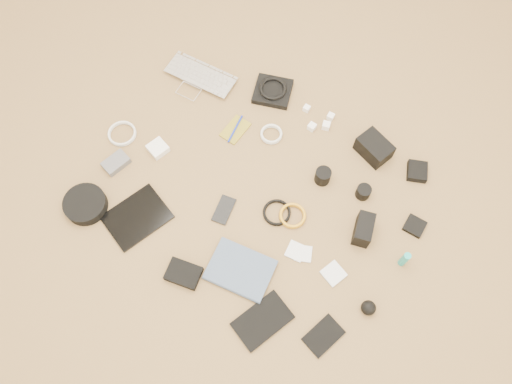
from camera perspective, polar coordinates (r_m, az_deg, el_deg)
The scene contains 33 objects.
laptop at distance 2.43m, azimuth -6.92°, elevation 12.26°, with size 0.34×0.23×0.03m, color silver.
headphone_pouch at distance 2.38m, azimuth 1.92°, elevation 11.41°, with size 0.17×0.16×0.03m, color black.
headphones at distance 2.36m, azimuth 1.94°, elevation 11.74°, with size 0.13×0.13×0.02m, color black.
charger_a at distance 2.34m, azimuth 5.80°, elevation 9.48°, with size 0.03×0.03×0.03m, color white.
charger_b at distance 2.33m, azimuth 8.52°, elevation 8.52°, with size 0.03×0.03×0.03m, color white.
charger_c at distance 2.30m, azimuth 8.02°, elevation 7.52°, with size 0.03×0.03×0.03m, color white.
charger_d at distance 2.29m, azimuth 6.40°, elevation 7.41°, with size 0.03×0.03×0.03m, color white.
dslr_camera at distance 2.25m, azimuth 13.34°, elevation 4.91°, with size 0.15×0.10×0.09m, color black.
lens_pouch at distance 2.27m, azimuth 17.93°, elevation 2.26°, with size 0.08×0.09×0.03m, color black.
notebook_olive at distance 2.28m, azimuth -2.38°, elevation 7.13°, with size 0.09×0.13×0.01m, color olive.
pen_blue at distance 2.27m, azimuth -2.39°, elevation 7.24°, with size 0.01×0.01×0.15m, color #1529AF.
cable_white_a at distance 2.26m, azimuth 1.76°, elevation 6.55°, with size 0.10×0.10×0.01m, color silver.
lens_a at distance 2.15m, azimuth 7.64°, elevation 1.82°, with size 0.07×0.07×0.07m, color black.
lens_b at distance 2.16m, azimuth 12.17°, elevation 0.01°, with size 0.06×0.06×0.06m, color black.
card_reader at distance 2.17m, azimuth 17.68°, elevation -3.73°, with size 0.08×0.08×0.02m, color black.
power_brick at distance 2.26m, azimuth -11.15°, elevation 4.91°, with size 0.08×0.08×0.03m, color white.
cable_white_b at distance 2.34m, azimuth -15.02°, elevation 6.40°, with size 0.13×0.13×0.01m, color silver.
cable_black at distance 2.10m, azimuth 2.39°, elevation -2.41°, with size 0.12×0.12×0.01m, color black.
cable_yellow at distance 2.10m, azimuth 4.18°, elevation -2.78°, with size 0.11×0.11×0.01m, color orange.
flash at distance 2.07m, azimuth 12.18°, elevation -4.18°, with size 0.07×0.12×0.09m, color black.
lens_cleaner at distance 2.07m, azimuth 16.60°, elevation -7.38°, with size 0.03×0.03×0.10m, color teal.
battery_charger at distance 2.27m, azimuth -15.71°, elevation 3.24°, with size 0.07×0.11×0.03m, color #55565A.
tablet at distance 2.15m, azimuth -13.45°, elevation -2.81°, with size 0.20×0.25×0.01m, color black.
phone at distance 2.11m, azimuth -3.69°, elevation -2.05°, with size 0.07×0.12×0.01m, color black.
filter_case_left at distance 2.05m, azimuth 4.57°, elevation -6.77°, with size 0.07×0.07×0.01m, color silver.
filter_case_mid at distance 2.05m, azimuth 5.42°, elevation -7.02°, with size 0.07×0.07×0.01m, color silver.
filter_case_right at distance 2.04m, azimuth 8.84°, elevation -9.20°, with size 0.08×0.08×0.01m, color silver.
air_blower at distance 2.01m, azimuth 12.73°, elevation -12.79°, with size 0.06×0.06×0.06m, color black.
headphone_case at distance 2.21m, azimuth -18.91°, elevation -1.34°, with size 0.18×0.18×0.05m, color black.
drive_case at distance 2.02m, azimuth -8.28°, elevation -9.22°, with size 0.13×0.09×0.03m, color black.
paperback at distance 1.99m, azimuth -2.95°, elevation -11.26°, with size 0.19×0.25×0.02m, color #42536F.
notebook_black_a at distance 1.97m, azimuth 0.75°, elevation -14.47°, with size 0.13×0.22×0.02m, color black.
notebook_black_b at distance 1.98m, azimuth 7.72°, elevation -15.96°, with size 0.10×0.15×0.01m, color black.
Camera 1 is at (0.44, -0.75, 1.96)m, focal length 35.00 mm.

